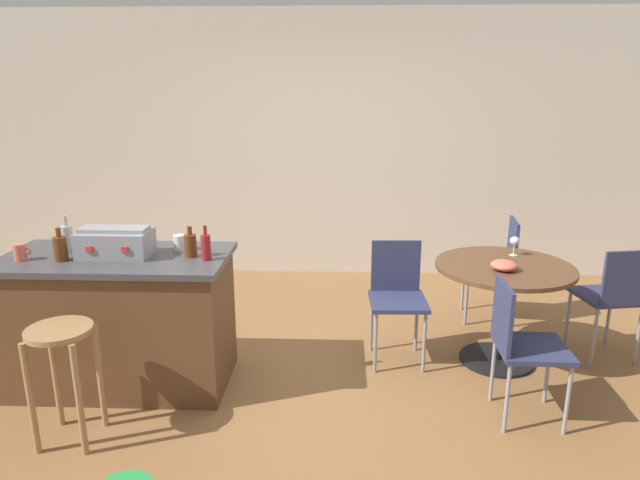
% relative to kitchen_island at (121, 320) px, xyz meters
% --- Properties ---
extents(ground_plane, '(8.80, 8.80, 0.00)m').
position_rel_kitchen_island_xyz_m(ground_plane, '(1.31, 0.07, -0.45)').
color(ground_plane, olive).
extents(back_wall, '(8.00, 0.10, 2.70)m').
position_rel_kitchen_island_xyz_m(back_wall, '(1.31, 2.44, 0.90)').
color(back_wall, beige).
rests_on(back_wall, ground_plane).
extents(kitchen_island, '(1.45, 0.73, 0.90)m').
position_rel_kitchen_island_xyz_m(kitchen_island, '(0.00, 0.00, 0.00)').
color(kitchen_island, brown).
rests_on(kitchen_island, ground_plane).
extents(wooden_stool, '(0.35, 0.35, 0.69)m').
position_rel_kitchen_island_xyz_m(wooden_stool, '(-0.07, -0.64, 0.06)').
color(wooden_stool, '#A37A4C').
rests_on(wooden_stool, ground_plane).
extents(dining_table, '(0.96, 0.96, 0.74)m').
position_rel_kitchen_island_xyz_m(dining_table, '(2.60, 0.39, 0.11)').
color(dining_table, black).
rests_on(dining_table, ground_plane).
extents(folding_chair_near, '(0.41, 0.41, 0.87)m').
position_rel_kitchen_island_xyz_m(folding_chair_near, '(1.86, 0.44, 0.06)').
color(folding_chair_near, navy).
rests_on(folding_chair_near, ground_plane).
extents(folding_chair_far, '(0.41, 0.41, 0.86)m').
position_rel_kitchen_island_xyz_m(folding_chair_far, '(2.52, -0.32, 0.05)').
color(folding_chair_far, navy).
rests_on(folding_chair_far, ground_plane).
extents(folding_chair_left, '(0.46, 0.46, 0.87)m').
position_rel_kitchen_island_xyz_m(folding_chair_left, '(3.41, 0.46, 0.06)').
color(folding_chair_left, navy).
rests_on(folding_chair_left, ground_plane).
extents(folding_chair_right, '(0.45, 0.45, 0.88)m').
position_rel_kitchen_island_xyz_m(folding_chair_right, '(2.77, 1.18, 0.08)').
color(folding_chair_right, navy).
rests_on(folding_chair_right, ground_plane).
extents(toolbox, '(0.44, 0.27, 0.19)m').
position_rel_kitchen_island_xyz_m(toolbox, '(0.02, -0.01, 0.54)').
color(toolbox, gray).
rests_on(toolbox, kitchen_island).
extents(bottle_0, '(0.07, 0.07, 0.24)m').
position_rel_kitchen_island_xyz_m(bottle_0, '(-0.33, 0.07, 0.54)').
color(bottle_0, '#B7B2AD').
rests_on(bottle_0, kitchen_island).
extents(bottle_1, '(0.08, 0.08, 0.21)m').
position_rel_kitchen_island_xyz_m(bottle_1, '(-0.29, -0.12, 0.53)').
color(bottle_1, '#603314').
rests_on(bottle_1, kitchen_island).
extents(bottle_2, '(0.06, 0.06, 0.22)m').
position_rel_kitchen_island_xyz_m(bottle_2, '(0.61, -0.07, 0.53)').
color(bottle_2, maroon).
rests_on(bottle_2, kitchen_island).
extents(bottle_3, '(0.08, 0.08, 0.20)m').
position_rel_kitchen_island_xyz_m(bottle_3, '(0.50, -0.00, 0.52)').
color(bottle_3, '#603314').
rests_on(bottle_3, kitchen_island).
extents(cup_0, '(0.12, 0.08, 0.10)m').
position_rel_kitchen_island_xyz_m(cup_0, '(0.39, 0.14, 0.50)').
color(cup_0, white).
rests_on(cup_0, kitchen_island).
extents(cup_1, '(0.11, 0.07, 0.11)m').
position_rel_kitchen_island_xyz_m(cup_1, '(-0.54, -0.12, 0.50)').
color(cup_1, '#DB6651').
rests_on(cup_1, kitchen_island).
extents(wine_glass, '(0.07, 0.07, 0.14)m').
position_rel_kitchen_island_xyz_m(wine_glass, '(2.73, 0.63, 0.39)').
color(wine_glass, silver).
rests_on(wine_glass, dining_table).
extents(serving_bowl, '(0.18, 0.18, 0.07)m').
position_rel_kitchen_island_xyz_m(serving_bowl, '(2.56, 0.28, 0.32)').
color(serving_bowl, '#DB6651').
rests_on(serving_bowl, dining_table).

